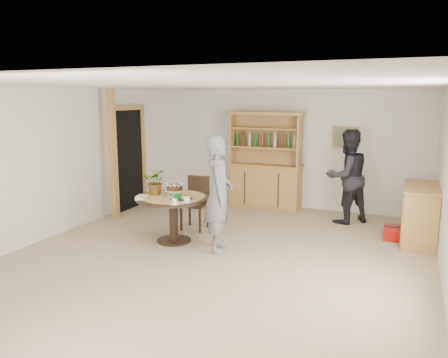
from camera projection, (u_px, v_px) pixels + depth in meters
ground at (216, 258)px, 6.43m from camera, size 7.00×7.00×0.00m
room_shell at (216, 141)px, 6.11m from camera, size 6.04×7.04×2.52m
doorway at (128, 157)px, 9.17m from camera, size 0.13×1.10×2.18m
pine_post at (113, 155)px, 8.33m from camera, size 0.12×0.12×2.50m
hutch at (265, 175)px, 9.34m from camera, size 1.62×0.54×2.04m
sideboard at (420, 214)px, 7.08m from camera, size 0.54×1.26×0.94m
dining_table at (173, 206)px, 7.08m from camera, size 1.20×1.20×0.76m
dining_chair at (196, 199)px, 7.85m from camera, size 0.44×0.44×0.95m
birthday_cake at (175, 188)px, 7.08m from camera, size 0.30×0.30×0.20m
flower_vase at (156, 181)px, 7.20m from camera, size 0.47×0.44×0.42m
gift_tray at (181, 198)px, 6.85m from camera, size 0.30×0.20×0.08m
coffee_cup_a at (187, 200)px, 6.64m from camera, size 0.15×0.15×0.09m
coffee_cup_b at (174, 202)px, 6.53m from camera, size 0.15×0.15×0.08m
napkins at (141, 197)px, 6.93m from camera, size 0.24×0.33×0.03m
teen_boy at (219, 194)px, 6.61m from camera, size 0.64×0.76×1.79m
adult_person at (347, 176)px, 8.15m from camera, size 1.08×1.07×1.76m
red_suitcase at (403, 234)px, 7.26m from camera, size 0.62×0.44×0.21m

